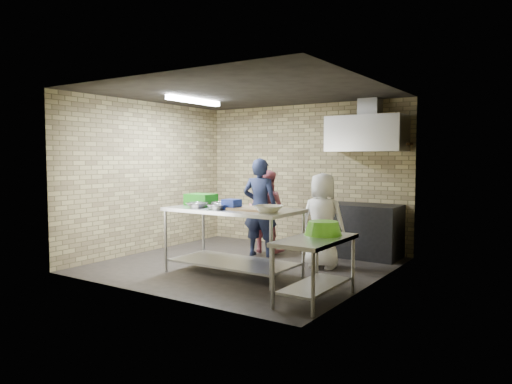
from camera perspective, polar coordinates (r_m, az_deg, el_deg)
floor at (r=7.74m, az=-1.45°, el=-8.58°), size 4.20×4.20×0.00m
ceiling at (r=7.62m, az=-1.49°, el=11.65°), size 4.20×4.20×0.00m
back_wall at (r=9.27m, az=5.64°, el=1.91°), size 4.20×0.06×2.70m
front_wall at (r=6.03m, az=-12.43°, el=0.70°), size 4.20×0.06×2.70m
left_wall at (r=8.93m, az=-12.58°, el=1.76°), size 0.06×4.00×2.70m
right_wall at (r=6.59m, az=13.68°, el=0.95°), size 0.06×4.00×2.70m
prep_table at (r=7.04m, az=-2.72°, el=-5.84°), size 1.93×0.97×0.97m
side_counter at (r=5.83m, az=6.98°, el=-9.04°), size 0.60×1.20×0.75m
stove at (r=8.48m, az=12.60°, el=-4.48°), size 1.20×0.70×0.90m
range_hood at (r=8.44m, az=12.89°, el=6.72°), size 1.30×0.60×0.60m
hood_duct at (r=8.61m, az=13.30°, el=9.66°), size 0.35×0.30×0.30m
wall_shelf at (r=8.51m, az=15.22°, el=5.44°), size 0.80×0.20×0.04m
fluorescent_fixture at (r=8.22m, az=-7.31°, el=10.64°), size 0.10×1.25×0.08m
green_crate at (r=7.49m, az=-6.51°, el=-0.87°), size 0.43×0.32×0.17m
blue_tub at (r=6.86m, az=-2.89°, el=-1.44°), size 0.21×0.21×0.14m
cutting_board at (r=6.76m, az=-0.44°, el=-1.98°), size 0.59×0.45×0.03m
mixing_bowl_a at (r=7.13m, az=-6.93°, el=-1.53°), size 0.33×0.33×0.07m
mixing_bowl_b at (r=7.19m, az=-4.43°, el=-1.46°), size 0.25×0.25×0.07m
mixing_bowl_c at (r=6.86m, az=-4.49°, el=-1.75°), size 0.30×0.30×0.07m
ceramic_bowl at (r=6.46m, az=1.49°, el=-2.00°), size 0.41×0.41×0.09m
green_basin at (r=5.98m, az=7.92°, el=-4.24°), size 0.46×0.46×0.17m
bottle_red at (r=8.60m, az=13.65°, el=6.19°), size 0.07×0.07×0.18m
bottle_green at (r=8.47m, az=16.20°, el=6.07°), size 0.06×0.06×0.15m
man_navy at (r=8.31m, az=0.48°, el=-1.82°), size 0.69×0.53×1.69m
woman_pink at (r=8.67m, az=1.19°, el=-2.26°), size 0.76×0.61×1.48m
woman_white at (r=7.50m, az=7.84°, el=-3.35°), size 0.74×0.51×1.46m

